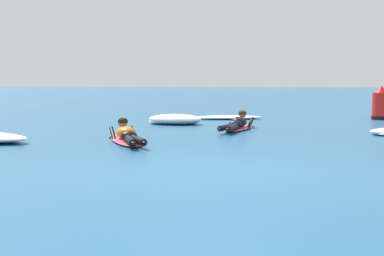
% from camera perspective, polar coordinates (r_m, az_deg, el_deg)
% --- Properties ---
extents(ground_plane, '(120.00, 120.00, 0.00)m').
position_cam_1_polar(ground_plane, '(17.93, 3.90, 0.88)').
color(ground_plane, '#235B84').
extents(surfer_near, '(1.35, 2.55, 0.54)m').
position_cam_1_polar(surfer_near, '(11.62, -6.76, -0.85)').
color(surfer_near, '#E54C66').
rests_on(surfer_near, ground).
extents(surfer_far, '(0.99, 2.54, 0.55)m').
position_cam_1_polar(surfer_far, '(14.37, 4.73, 0.36)').
color(surfer_far, '#E54C66').
rests_on(surfer_far, ground).
extents(whitewater_mid_right, '(1.79, 1.43, 0.30)m').
position_cam_1_polar(whitewater_mid_right, '(16.12, -1.76, 0.89)').
color(whitewater_mid_right, white).
rests_on(whitewater_mid_right, ground).
extents(whitewater_back, '(2.42, 1.29, 0.12)m').
position_cam_1_polar(whitewater_back, '(18.11, 3.67, 1.11)').
color(whitewater_back, white).
rests_on(whitewater_back, ground).
extents(channel_marker_buoy, '(0.57, 0.57, 1.12)m').
position_cam_1_polar(channel_marker_buoy, '(18.86, 19.00, 2.20)').
color(channel_marker_buoy, red).
rests_on(channel_marker_buoy, ground).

